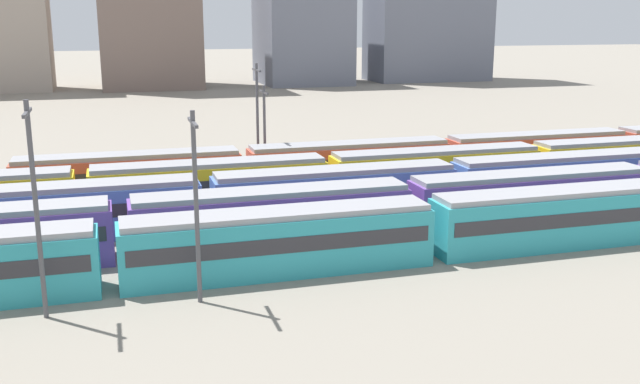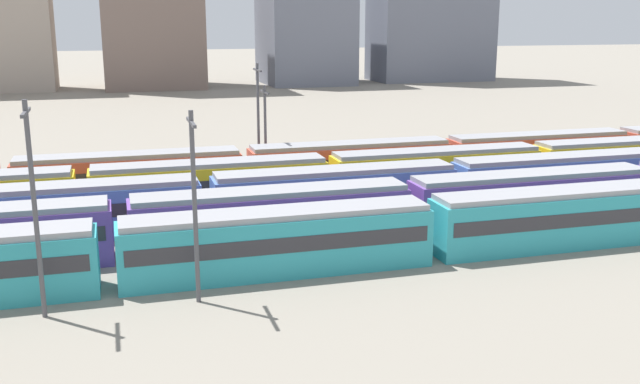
# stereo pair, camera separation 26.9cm
# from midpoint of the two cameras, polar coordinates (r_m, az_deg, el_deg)

# --- Properties ---
(train_track_1) EXTENTS (93.60, 3.06, 3.75)m
(train_track_1) POSITION_cam_midpoint_polar(r_m,az_deg,el_deg) (53.77, 16.15, -0.39)
(train_track_1) COLOR #6B429E
(train_track_1) RESTS_ON ground_plane
(train_track_2) EXTENTS (93.60, 3.06, 3.75)m
(train_track_2) POSITION_cam_midpoint_polar(r_m,az_deg,el_deg) (52.94, 1.08, -0.06)
(train_track_2) COLOR #4C70BC
(train_track_2) RESTS_ON ground_plane
(train_track_3) EXTENTS (74.70, 3.06, 3.75)m
(train_track_3) POSITION_cam_midpoint_polar(r_m,az_deg,el_deg) (58.08, 0.52, 1.17)
(train_track_3) COLOR yellow
(train_track_3) RESTS_ON ground_plane
(train_track_4) EXTENTS (112.50, 3.06, 3.75)m
(train_track_4) POSITION_cam_midpoint_polar(r_m,az_deg,el_deg) (67.56, 9.86, 2.73)
(train_track_4) COLOR #BC4C38
(train_track_4) RESTS_ON ground_plane
(catenary_pole_0) EXTENTS (0.24, 3.20, 10.73)m
(catenary_pole_0) POSITION_cam_midpoint_polar(r_m,az_deg,el_deg) (36.85, -21.73, -0.67)
(catenary_pole_0) COLOR #4C4C51
(catenary_pole_0) RESTS_ON ground_plane
(catenary_pole_1) EXTENTS (0.24, 3.20, 8.66)m
(catenary_pole_1) POSITION_cam_midpoint_polar(r_m,az_deg,el_deg) (64.35, -4.51, 5.02)
(catenary_pole_1) COLOR #4C4C51
(catenary_pole_1) RESTS_ON ground_plane
(catenary_pole_2) EXTENTS (0.24, 3.20, 9.99)m
(catenary_pole_2) POSITION_cam_midpoint_polar(r_m,az_deg,el_deg) (36.81, -9.97, -0.51)
(catenary_pole_2) COLOR #4C4C51
(catenary_pole_2) RESTS_ON ground_plane
(catenary_pole_3) EXTENTS (0.24, 3.20, 10.56)m
(catenary_pole_3) POSITION_cam_midpoint_polar(r_m,az_deg,el_deg) (64.44, -5.08, 5.90)
(catenary_pole_3) COLOR #4C4C51
(catenary_pole_3) RESTS_ON ground_plane
(distant_building_3) EXTENTS (18.52, 21.31, 31.11)m
(distant_building_3) POSITION_cam_midpoint_polar(r_m,az_deg,el_deg) (165.10, -1.49, 13.97)
(distant_building_3) COLOR slate
(distant_building_3) RESTS_ON ground_plane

